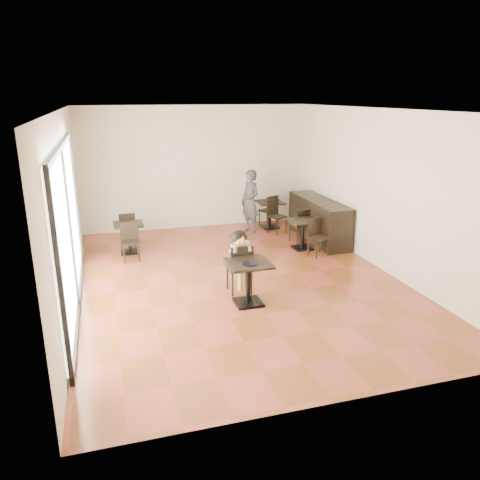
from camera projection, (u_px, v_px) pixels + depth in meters
name	position (u px, v px, depth m)	size (l,w,h in m)	color
floor	(238.00, 279.00, 9.13)	(6.00, 8.00, 0.01)	brown
ceiling	(238.00, 110.00, 8.17)	(6.00, 8.00, 0.01)	silver
wall_back	(196.00, 168.00, 12.31)	(6.00, 0.01, 3.20)	silver
wall_front	(342.00, 276.00, 4.99)	(6.00, 0.01, 3.20)	silver
wall_left	(66.00, 210.00, 7.84)	(0.01, 8.00, 3.20)	silver
wall_right	(380.00, 190.00, 9.46)	(0.01, 8.00, 3.20)	silver
storefront_window	(68.00, 229.00, 7.45)	(0.04, 4.50, 2.60)	white
child_table	(248.00, 283.00, 7.96)	(0.72, 0.72, 0.76)	black
child_chair	(239.00, 268.00, 8.44)	(0.41, 0.41, 0.92)	black
child	(239.00, 262.00, 8.41)	(0.41, 0.58, 1.15)	slate
plate	(250.00, 264.00, 7.76)	(0.26, 0.26, 0.02)	black
pizza_slice	(242.00, 242.00, 8.11)	(0.27, 0.21, 0.06)	tan
adult_patron	(250.00, 202.00, 12.00)	(0.60, 0.39, 1.64)	#39393E
cafe_table_mid	(303.00, 234.00, 10.84)	(0.65, 0.65, 0.69)	black
cafe_table_left	(129.00, 238.00, 10.58)	(0.65, 0.65, 0.68)	black
cafe_table_back	(270.00, 214.00, 12.59)	(0.68, 0.68, 0.72)	black
chair_mid_a	(299.00, 225.00, 11.36)	(0.37, 0.37, 0.83)	black
chair_mid_b	(319.00, 238.00, 10.36)	(0.37, 0.37, 0.83)	black
chair_left_a	(128.00, 229.00, 11.06)	(0.37, 0.37, 0.82)	black
chair_left_b	(131.00, 242.00, 10.06)	(0.37, 0.37, 0.82)	black
chair_back_a	(268.00, 211.00, 12.70)	(0.39, 0.39, 0.86)	black
chair_back_b	(277.00, 217.00, 12.07)	(0.39, 0.39, 0.86)	black
service_counter	(319.00, 220.00, 11.52)	(0.60, 2.40, 1.00)	black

